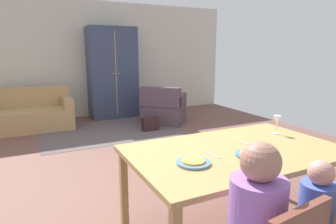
% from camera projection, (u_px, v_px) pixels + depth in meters
% --- Properties ---
extents(ground_plane, '(7.19, 6.50, 0.02)m').
position_uv_depth(ground_plane, '(142.00, 158.00, 4.32)').
color(ground_plane, brown).
extents(back_wall, '(7.19, 0.10, 2.70)m').
position_uv_depth(back_wall, '(90.00, 60.00, 6.93)').
color(back_wall, beige).
rests_on(back_wall, ground_plane).
extents(dining_table, '(1.77, 1.09, 0.76)m').
position_uv_depth(dining_table, '(236.00, 156.00, 2.42)').
color(dining_table, tan).
rests_on(dining_table, ground_plane).
extents(plate_near_man, '(0.25, 0.25, 0.02)m').
position_uv_depth(plate_near_man, '(193.00, 163.00, 2.09)').
color(plate_near_man, slate).
rests_on(plate_near_man, dining_table).
extents(pizza_near_man, '(0.17, 0.17, 0.01)m').
position_uv_depth(pizza_near_man, '(193.00, 161.00, 2.08)').
color(pizza_near_man, gold).
rests_on(pizza_near_man, plate_near_man).
extents(plate_near_child, '(0.25, 0.25, 0.02)m').
position_uv_depth(plate_near_child, '(251.00, 155.00, 2.24)').
color(plate_near_child, teal).
rests_on(plate_near_child, dining_table).
extents(pizza_near_child, '(0.17, 0.17, 0.01)m').
position_uv_depth(pizza_near_child, '(251.00, 153.00, 2.24)').
color(pizza_near_child, gold).
rests_on(pizza_near_child, plate_near_child).
extents(wine_glass, '(0.07, 0.07, 0.19)m').
position_uv_depth(wine_glass, '(277.00, 121.00, 2.81)').
color(wine_glass, silver).
rests_on(wine_glass, dining_table).
extents(fork, '(0.04, 0.15, 0.01)m').
position_uv_depth(fork, '(213.00, 156.00, 2.25)').
color(fork, silver).
rests_on(fork, dining_table).
extents(knife, '(0.05, 0.17, 0.01)m').
position_uv_depth(knife, '(243.00, 143.00, 2.56)').
color(knife, silver).
rests_on(knife, dining_table).
extents(area_rug, '(2.60, 1.80, 0.01)m').
position_uv_depth(area_rug, '(109.00, 131.00, 5.74)').
color(area_rug, '#584C4D').
rests_on(area_rug, ground_plane).
extents(couch, '(1.78, 0.86, 0.82)m').
position_uv_depth(couch, '(25.00, 115.00, 5.79)').
color(couch, tan).
rests_on(couch, ground_plane).
extents(armchair, '(1.20, 1.20, 0.82)m').
position_uv_depth(armchair, '(164.00, 108.00, 6.36)').
color(armchair, '#4C3B45').
rests_on(armchair, ground_plane).
extents(armoire, '(1.10, 0.59, 2.10)m').
position_uv_depth(armoire, '(113.00, 73.00, 6.83)').
color(armoire, '#333C58').
rests_on(armoire, ground_plane).
extents(handbag, '(0.32, 0.16, 0.26)m').
position_uv_depth(handbag, '(150.00, 124.00, 5.78)').
color(handbag, '#2F1C1E').
rests_on(handbag, ground_plane).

